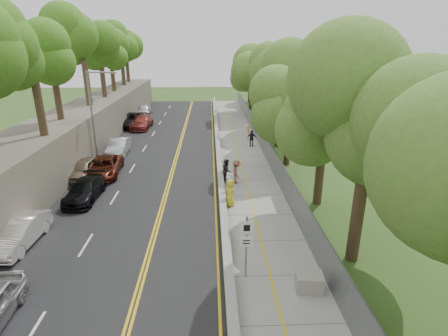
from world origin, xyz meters
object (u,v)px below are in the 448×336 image
object	(u,v)px
car_2	(105,167)
signpost	(246,240)
concrete_block	(309,282)
construction_barrel	(247,129)
car_1	(19,233)
person_far	(252,138)
painter_0	(230,193)
streetlight	(94,111)

from	to	relation	value
car_2	signpost	bearing A→B (deg)	-57.40
concrete_block	car_2	size ratio (longest dim) A/B	0.23
construction_barrel	car_1	distance (m)	27.82
construction_barrel	person_far	world-z (taller)	person_far
car_1	car_2	xyz separation A→B (m)	(1.54, 10.41, -0.01)
person_far	construction_barrel	bearing A→B (deg)	-76.86
construction_barrel	painter_0	distance (m)	19.71
concrete_block	person_far	xyz separation A→B (m)	(0.07, 22.29, 0.45)
car_1	painter_0	xyz separation A→B (m)	(11.35, 4.31, 0.20)
streetlight	car_1	distance (m)	14.39
signpost	painter_0	distance (m)	7.54
painter_0	person_far	world-z (taller)	painter_0
streetlight	car_1	bearing A→B (deg)	-90.57
signpost	car_1	xyz separation A→B (m)	(-11.65, 3.16, -1.20)
car_1	person_far	world-z (taller)	person_far
concrete_block	painter_0	xyz separation A→B (m)	(-2.95, 8.45, 0.53)
signpost	car_1	distance (m)	12.13
streetlight	person_far	xyz separation A→B (m)	(14.24, 4.29, -3.75)
signpost	construction_barrel	size ratio (longest dim) A/B	3.29
construction_barrel	person_far	distance (m)	5.63
concrete_block	painter_0	world-z (taller)	painter_0
car_2	person_far	bearing A→B (deg)	27.00
signpost	painter_0	bearing A→B (deg)	92.30
construction_barrel	car_2	world-z (taller)	car_2
streetlight	construction_barrel	size ratio (longest dim) A/B	8.49
streetlight	car_1	xyz separation A→B (m)	(-0.14, -13.86, -3.88)
construction_barrel	painter_0	size ratio (longest dim) A/B	0.52
streetlight	person_far	size ratio (longest dim) A/B	4.77
concrete_block	construction_barrel	bearing A→B (deg)	89.67
construction_barrel	car_2	distance (m)	18.59
person_far	signpost	bearing A→B (deg)	96.76
streetlight	concrete_block	xyz separation A→B (m)	(14.17, -18.00, -4.21)
construction_barrel	painter_0	xyz separation A→B (m)	(-3.11, -19.46, 0.44)
signpost	car_2	bearing A→B (deg)	126.69
construction_barrel	concrete_block	size ratio (longest dim) A/B	0.82
signpost	construction_barrel	distance (m)	27.11
concrete_block	person_far	world-z (taller)	person_far
concrete_block	painter_0	size ratio (longest dim) A/B	0.63
signpost	construction_barrel	bearing A→B (deg)	84.03
construction_barrel	concrete_block	xyz separation A→B (m)	(-0.16, -27.91, -0.09)
streetlight	concrete_block	size ratio (longest dim) A/B	6.94
car_1	construction_barrel	bearing A→B (deg)	61.28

